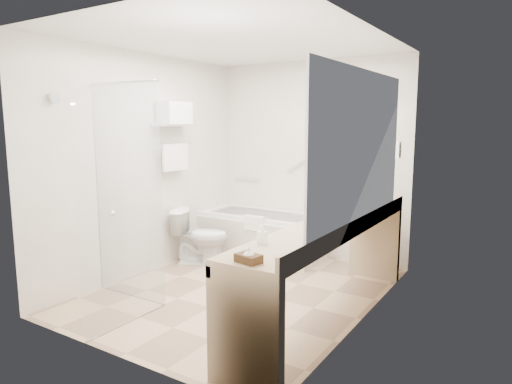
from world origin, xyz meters
The scene contains 25 objects.
floor centered at (0.00, 0.00, 0.00)m, with size 3.20×3.20×0.00m, color tan.
ceiling centered at (0.00, 0.00, 2.50)m, with size 2.60×3.20×0.10m, color silver.
wall_back centered at (0.00, 1.60, 1.25)m, with size 2.60×0.10×2.50m, color silver.
wall_front centered at (0.00, -1.60, 1.25)m, with size 2.60×0.10×2.50m, color silver.
wall_left centered at (-1.30, 0.00, 1.25)m, with size 0.10×3.20×2.50m, color silver.
wall_right centered at (1.30, 0.00, 1.25)m, with size 0.10×3.20×2.50m, color silver.
bathtub centered at (-0.50, 1.24, 0.28)m, with size 1.60×0.73×0.59m.
grab_bar_short centered at (-0.95, 1.56, 0.95)m, with size 0.03×0.03×0.40m, color silver.
grab_bar_long centered at (-0.05, 1.56, 1.25)m, with size 0.03×0.03×0.60m, color silver.
shower_enclosure centered at (-0.63, -0.93, 1.07)m, with size 0.96×0.91×2.11m.
towel_shelf centered at (-1.17, 0.35, 1.75)m, with size 0.24×0.55×0.81m.
vanity_counter centered at (1.02, -0.15, 0.64)m, with size 0.55×2.70×0.95m.
sink centered at (1.05, 0.25, 0.82)m, with size 0.40×0.52×0.14m, color white.
faucet centered at (1.20, 0.25, 0.93)m, with size 0.03×0.03×0.14m, color silver.
mirror centered at (1.29, -0.15, 1.55)m, with size 0.02×2.00×1.20m, color #B5B9C2.
hairdryer_unit centered at (1.25, 1.05, 1.45)m, with size 0.08×0.10×0.18m, color white.
toilet centered at (-0.95, 0.52, 0.33)m, with size 0.38×0.68×0.67m, color white.
amenity_basket centered at (1.02, -1.40, 0.88)m, with size 0.16×0.11×0.05m, color #3E2916.
soap_bottle_a centered at (0.86, -0.97, 0.88)m, with size 0.06×0.14×0.06m, color white.
soap_bottle_b centered at (1.02, -1.40, 0.89)m, with size 0.08×0.10×0.08m, color white.
water_bottle_left centered at (0.89, 0.23, 0.94)m, with size 0.06×0.06×0.19m.
water_bottle_mid centered at (1.01, 0.80, 0.94)m, with size 0.06×0.06×0.19m.
water_bottle_right centered at (0.88, 0.69, 0.93)m, with size 0.05×0.05×0.17m.
drinking_glass_near centered at (0.93, 1.08, 0.89)m, with size 0.06×0.06×0.08m, color silver.
drinking_glass_far centered at (0.97, 0.34, 0.90)m, with size 0.08×0.08×0.10m, color silver.
Camera 1 is at (2.55, -3.74, 1.73)m, focal length 32.00 mm.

